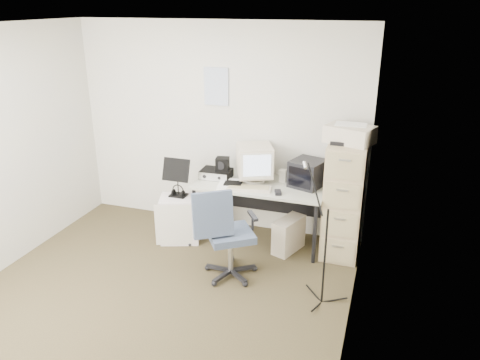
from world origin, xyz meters
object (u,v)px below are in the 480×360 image
(filing_cabinet, at_px, (344,200))
(side_cart, at_px, (180,219))
(desk, at_px, (260,213))
(office_chair, at_px, (230,233))

(filing_cabinet, distance_m, side_cart, 1.92)
(filing_cabinet, relative_size, desk, 0.87)
(filing_cabinet, distance_m, office_chair, 1.34)
(filing_cabinet, distance_m, desk, 0.99)
(desk, height_order, side_cart, desk)
(desk, relative_size, office_chair, 1.52)
(filing_cabinet, bearing_deg, office_chair, -140.40)
(desk, distance_m, office_chair, 0.83)
(filing_cabinet, xyz_separation_m, office_chair, (-1.03, -0.85, -0.16))
(filing_cabinet, height_order, side_cart, filing_cabinet)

